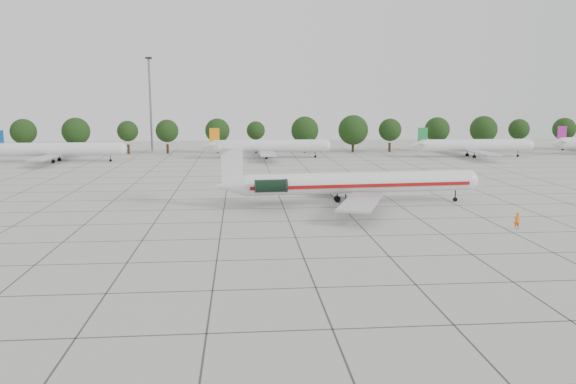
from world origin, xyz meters
The scene contains 9 objects.
ground centered at (0.00, 0.00, 0.00)m, with size 260.00×260.00×0.00m, color #B6B6AE.
apron_joints centered at (0.00, 15.00, 0.01)m, with size 170.00×170.00×0.02m, color #383838.
main_airliner centered at (8.62, 9.59, 3.11)m, with size 37.52×29.42×8.80m.
ground_crew centered at (25.25, -6.21, 0.94)m, with size 0.69×0.45×1.88m, color orange.
bg_airliner_b centered at (-47.11, 66.77, 2.91)m, with size 28.24×27.20×7.40m.
bg_airliner_c centered at (1.35, 71.47, 2.91)m, with size 28.24×27.20×7.40m.
bg_airliner_d centered at (52.27, 69.19, 2.91)m, with size 28.24×27.20×7.40m.
tree_line centered at (-11.68, 85.00, 5.98)m, with size 249.86×8.44×10.22m.
floodlight_mast centered at (-30.00, 92.00, 14.28)m, with size 1.60×1.60×25.45m.
Camera 1 is at (-5.73, -65.53, 14.62)m, focal length 35.00 mm.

